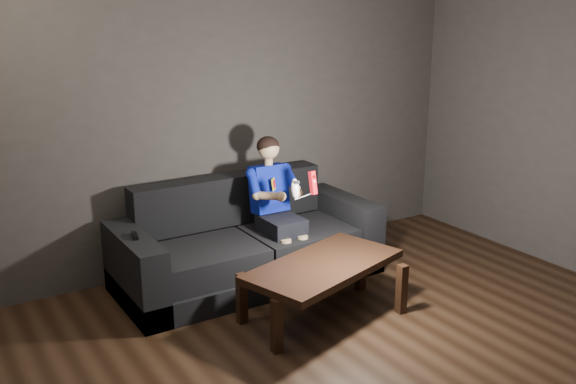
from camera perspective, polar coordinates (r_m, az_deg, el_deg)
back_wall at (r=5.54m, az=-6.59°, el=7.08°), size 5.00×0.04×2.70m
sofa at (r=5.37m, az=-3.67°, el=-5.07°), size 2.16×0.93×0.83m
child at (r=5.30m, az=-1.12°, el=-0.38°), size 0.45×0.55×1.10m
wii_remote_red at (r=4.94m, az=2.22°, el=0.84°), size 0.06×0.07×0.18m
nunchuk_white at (r=4.87m, az=0.64°, el=0.28°), size 0.09×0.11×0.17m
wii_remote_black at (r=4.83m, az=-13.47°, el=-3.80°), size 0.06×0.14×0.03m
coffee_table at (r=4.69m, az=3.17°, el=-6.95°), size 1.32×0.92×0.43m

